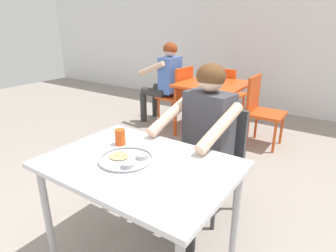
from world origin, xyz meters
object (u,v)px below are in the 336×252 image
at_px(chair_red_right, 261,107).
at_px(patron_background, 165,76).
at_px(thali_tray, 126,159).
at_px(chair_red_far, 227,91).
at_px(drinking_cup, 120,137).
at_px(chair_foreground, 216,153).
at_px(table_background_red, 213,89).
at_px(table_foreground, 139,174).
at_px(chair_red_left, 178,92).
at_px(diner_foreground, 201,134).

distance_m(chair_red_right, patron_background, 1.46).
height_order(thali_tray, chair_red_far, chair_red_far).
distance_m(drinking_cup, chair_foreground, 0.82).
height_order(chair_foreground, patron_background, patron_background).
height_order(thali_tray, chair_red_right, chair_red_right).
height_order(thali_tray, chair_foreground, chair_foreground).
xyz_separation_m(table_background_red, chair_red_right, (0.65, -0.00, -0.14)).
distance_m(table_foreground, chair_red_far, 2.99).
bearing_deg(table_background_red, thali_tray, -76.17).
relative_size(thali_tray, patron_background, 0.26).
distance_m(chair_red_left, patron_background, 0.31).
height_order(chair_red_left, patron_background, patron_background).
distance_m(drinking_cup, chair_red_far, 2.83).
xyz_separation_m(table_foreground, drinking_cup, (-0.26, 0.12, 0.13)).
xyz_separation_m(drinking_cup, chair_red_far, (-0.43, 2.78, -0.30)).
distance_m(table_foreground, thali_tray, 0.12).
bearing_deg(table_foreground, chair_red_right, 90.02).
bearing_deg(thali_tray, table_foreground, 18.49).
bearing_deg(chair_red_right, patron_background, 179.86).
relative_size(table_background_red, chair_red_right, 1.00).
bearing_deg(table_foreground, chair_red_far, 103.37).
relative_size(chair_red_right, chair_red_far, 1.04).
relative_size(chair_red_left, chair_red_far, 1.05).
height_order(table_foreground, chair_red_far, chair_red_far).
bearing_deg(table_background_red, table_foreground, -74.34).
xyz_separation_m(diner_foreground, chair_red_far, (-0.78, 2.33, -0.25)).
bearing_deg(diner_foreground, table_background_red, 113.01).
distance_m(table_background_red, chair_red_far, 0.61).
distance_m(table_foreground, table_background_red, 2.41).
bearing_deg(chair_red_left, table_background_red, -1.55).
height_order(thali_tray, drinking_cup, drinking_cup).
bearing_deg(diner_foreground, table_foreground, -98.61).
height_order(chair_foreground, table_background_red, chair_foreground).
relative_size(drinking_cup, chair_red_right, 0.12).
bearing_deg(chair_red_left, chair_foreground, -49.16).
height_order(chair_red_right, chair_red_far, chair_red_right).
bearing_deg(chair_red_far, chair_red_right, -40.40).
bearing_deg(chair_red_left, chair_red_right, -0.82).
relative_size(thali_tray, chair_red_far, 0.38).
bearing_deg(drinking_cup, chair_red_right, 83.30).
relative_size(table_foreground, chair_red_far, 1.30).
bearing_deg(table_background_red, patron_background, 179.90).
distance_m(thali_tray, chair_red_left, 2.63).
bearing_deg(patron_background, chair_foreground, -44.42).
bearing_deg(drinking_cup, chair_foreground, 61.32).
bearing_deg(chair_red_far, chair_red_left, -132.65).
bearing_deg(table_foreground, chair_foreground, 82.08).
distance_m(diner_foreground, patron_background, 2.32).
distance_m(table_foreground, chair_foreground, 0.82).
relative_size(chair_foreground, diner_foreground, 0.70).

